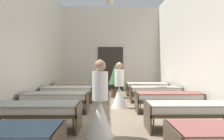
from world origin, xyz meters
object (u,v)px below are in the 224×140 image
bed_right_row_3 (155,90)px  potted_plant (115,77)px  bed_left_row_4 (75,86)px  nurse_near_aisle (100,109)px  bed_left_row_1 (34,110)px  bed_right_row_1 (191,109)px  nurse_mid_aisle (119,92)px  bed_right_row_2 (168,97)px  bed_left_row_3 (67,90)px  bed_right_row_4 (147,86)px  bed_left_row_2 (55,97)px

bed_right_row_3 → potted_plant: (-1.48, 1.11, 0.43)m
bed_left_row_4 → nurse_near_aisle: bearing=-77.2°
bed_left_row_1 → nurse_near_aisle: bearing=-17.9°
potted_plant → bed_right_row_1: bearing=-73.3°
bed_right_row_3 → bed_left_row_4: bearing=150.1°
nurse_mid_aisle → bed_right_row_1: bearing=-111.9°
bed_right_row_2 → nurse_near_aisle: size_ratio=1.28×
bed_right_row_2 → potted_plant: potted_plant is taller
bed_left_row_1 → bed_right_row_3: size_ratio=1.00×
bed_right_row_2 → nurse_mid_aisle: nurse_mid_aisle is taller
bed_right_row_1 → bed_right_row_3: (0.00, 3.80, 0.00)m
bed_right_row_3 → potted_plant: bearing=143.1°
bed_left_row_3 → nurse_near_aisle: nurse_near_aisle is taller
bed_left_row_1 → bed_right_row_4: size_ratio=1.00×
nurse_mid_aisle → potted_plant: nurse_mid_aisle is taller
bed_right_row_1 → potted_plant: size_ratio=1.32×
bed_right_row_2 → nurse_near_aisle: nurse_near_aisle is taller
bed_left_row_1 → bed_left_row_2: 1.90m
bed_left_row_3 → nurse_near_aisle: 4.47m
bed_left_row_4 → bed_left_row_3: bearing=-90.0°
bed_left_row_2 → potted_plant: (1.83, 3.01, 0.43)m
nurse_mid_aisle → bed_left_row_1: bearing=-177.2°
bed_left_row_1 → bed_right_row_3: bearing=49.0°
bed_right_row_2 → nurse_near_aisle: 3.03m
bed_left_row_2 → bed_left_row_3: 1.90m
bed_left_row_2 → bed_right_row_3: 3.81m
bed_left_row_3 → bed_right_row_4: bearing=29.9°
nurse_near_aisle → potted_plant: nurse_near_aisle is taller
bed_left_row_1 → potted_plant: size_ratio=1.32×
bed_left_row_4 → nurse_mid_aisle: (1.90, -3.14, 0.09)m
bed_right_row_4 → nurse_near_aisle: (-1.91, -6.15, 0.09)m
bed_right_row_2 → bed_right_row_3: 1.90m
bed_left_row_1 → bed_right_row_3: 5.04m
bed_right_row_4 → potted_plant: size_ratio=1.32×
bed_right_row_4 → nurse_mid_aisle: nurse_mid_aisle is taller
bed_right_row_4 → bed_left_row_3: bearing=-150.1°
bed_left_row_1 → bed_right_row_2: bearing=29.9°
bed_left_row_1 → nurse_near_aisle: size_ratio=1.28×
bed_right_row_2 → potted_plant: (-1.48, 3.01, 0.43)m
bed_left_row_1 → bed_left_row_2: same height
bed_right_row_3 → nurse_mid_aisle: (-1.41, -1.24, 0.09)m
bed_right_row_3 → bed_left_row_2: bearing=-150.1°
nurse_mid_aisle → potted_plant: size_ratio=1.04×
bed_left_row_4 → bed_right_row_1: bearing=-59.9°
bed_right_row_1 → potted_plant: potted_plant is taller
bed_left_row_3 → nurse_mid_aisle: bearing=-33.1°
bed_left_row_3 → bed_left_row_4: (0.00, 1.90, 0.00)m
bed_left_row_1 → bed_left_row_4: size_ratio=1.00×
bed_right_row_1 → bed_right_row_3: bearing=90.0°
bed_left_row_3 → bed_right_row_3: 3.30m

